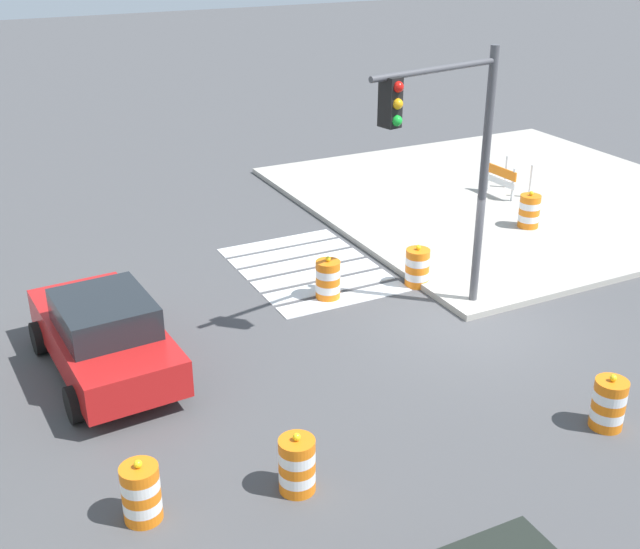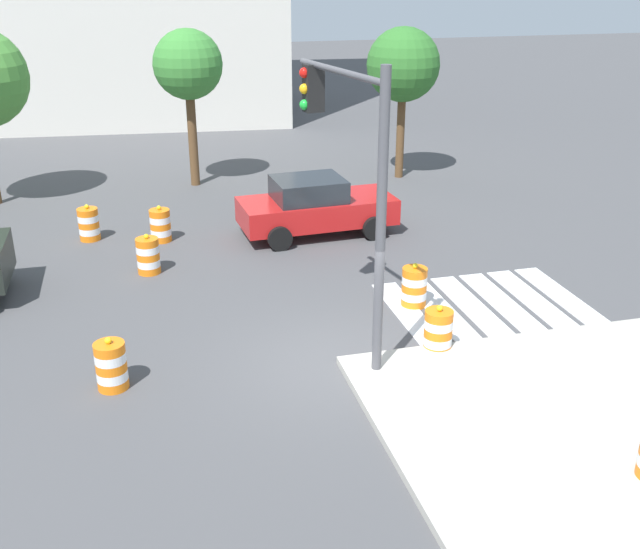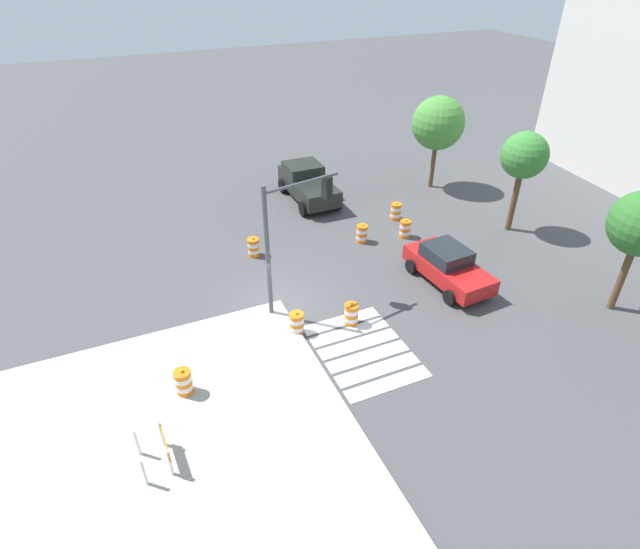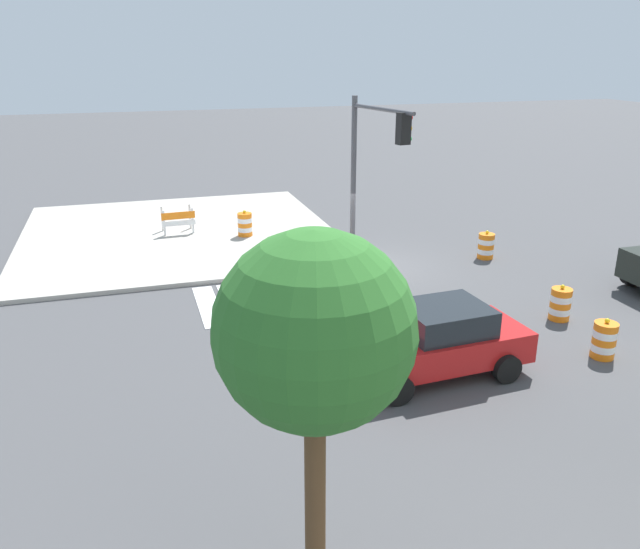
{
  "view_description": "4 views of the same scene",
  "coord_description": "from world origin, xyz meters",
  "px_view_note": "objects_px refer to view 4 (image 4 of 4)",
  "views": [
    {
      "loc": [
        -12.02,
        9.58,
        7.98
      ],
      "look_at": [
        1.46,
        2.78,
        1.1
      ],
      "focal_mm": 44.61,
      "sensor_mm": 36.0,
      "label": 1
    },
    {
      "loc": [
        -3.49,
        -12.22,
        7.19
      ],
      "look_at": [
        0.25,
        2.23,
        0.93
      ],
      "focal_mm": 42.27,
      "sensor_mm": 36.0,
      "label": 2
    },
    {
      "loc": [
        16.34,
        -5.38,
        12.73
      ],
      "look_at": [
        0.44,
        1.62,
        1.27
      ],
      "focal_mm": 28.5,
      "sensor_mm": 36.0,
      "label": 3
    },
    {
      "loc": [
        7.76,
        19.09,
        7.1
      ],
      "look_at": [
        2.49,
        1.82,
        0.64
      ],
      "focal_mm": 35.78,
      "sensor_mm": 36.0,
      "label": 4
    }
  ],
  "objects_px": {
    "traffic_barrel_median_near": "(560,304)",
    "traffic_barrel_on_sidewalk": "(245,224)",
    "sports_car": "(436,340)",
    "traffic_barrel_near_corner": "(326,283)",
    "traffic_barrel_far_curb": "(316,260)",
    "traffic_light_pole": "(373,156)",
    "street_tree_streetside_near": "(315,333)",
    "construction_barricade": "(178,219)",
    "traffic_barrel_median_far": "(604,340)",
    "traffic_barrel_lane_center": "(486,246)"
  },
  "relations": [
    {
      "from": "traffic_barrel_lane_center",
      "to": "construction_barricade",
      "type": "bearing_deg",
      "value": -30.28
    },
    {
      "from": "traffic_barrel_median_far",
      "to": "sports_car",
      "type": "bearing_deg",
      "value": -6.56
    },
    {
      "from": "traffic_barrel_near_corner",
      "to": "traffic_barrel_median_far",
      "type": "relative_size",
      "value": 1.0
    },
    {
      "from": "traffic_barrel_median_far",
      "to": "construction_barricade",
      "type": "bearing_deg",
      "value": -56.89
    },
    {
      "from": "traffic_barrel_near_corner",
      "to": "traffic_light_pole",
      "type": "xyz_separation_m",
      "value": [
        -2.02,
        -1.6,
        3.46
      ]
    },
    {
      "from": "traffic_barrel_near_corner",
      "to": "traffic_barrel_median_near",
      "type": "bearing_deg",
      "value": 148.68
    },
    {
      "from": "traffic_barrel_far_curb",
      "to": "sports_car",
      "type": "bearing_deg",
      "value": 94.86
    },
    {
      "from": "traffic_barrel_median_far",
      "to": "traffic_barrel_median_near",
      "type": "bearing_deg",
      "value": -100.87
    },
    {
      "from": "traffic_barrel_median_near",
      "to": "traffic_barrel_lane_center",
      "type": "relative_size",
      "value": 1.0
    },
    {
      "from": "sports_car",
      "to": "traffic_barrel_near_corner",
      "type": "relative_size",
      "value": 4.32
    },
    {
      "from": "traffic_barrel_far_curb",
      "to": "traffic_light_pole",
      "type": "xyz_separation_m",
      "value": [
        -1.68,
        0.57,
        3.46
      ]
    },
    {
      "from": "traffic_light_pole",
      "to": "street_tree_streetside_near",
      "type": "bearing_deg",
      "value": 65.49
    },
    {
      "from": "street_tree_streetside_near",
      "to": "traffic_barrel_far_curb",
      "type": "bearing_deg",
      "value": -106.72
    },
    {
      "from": "traffic_barrel_far_curb",
      "to": "traffic_barrel_on_sidewalk",
      "type": "relative_size",
      "value": 1.0
    },
    {
      "from": "traffic_barrel_near_corner",
      "to": "construction_barricade",
      "type": "relative_size",
      "value": 0.78
    },
    {
      "from": "traffic_light_pole",
      "to": "construction_barricade",
      "type": "bearing_deg",
      "value": -48.06
    },
    {
      "from": "traffic_barrel_median_near",
      "to": "traffic_barrel_on_sidewalk",
      "type": "relative_size",
      "value": 1.0
    },
    {
      "from": "street_tree_streetside_near",
      "to": "construction_barricade",
      "type": "bearing_deg",
      "value": -89.3
    },
    {
      "from": "traffic_barrel_on_sidewalk",
      "to": "traffic_barrel_far_curb",
      "type": "bearing_deg",
      "value": 108.32
    },
    {
      "from": "traffic_barrel_median_near",
      "to": "traffic_barrel_on_sidewalk",
      "type": "distance_m",
      "value": 12.29
    },
    {
      "from": "traffic_barrel_far_curb",
      "to": "traffic_barrel_near_corner",
      "type": "bearing_deg",
      "value": 81.14
    },
    {
      "from": "traffic_barrel_lane_center",
      "to": "traffic_light_pole",
      "type": "height_order",
      "value": "traffic_light_pole"
    },
    {
      "from": "construction_barricade",
      "to": "traffic_light_pole",
      "type": "height_order",
      "value": "traffic_light_pole"
    },
    {
      "from": "sports_car",
      "to": "traffic_light_pole",
      "type": "height_order",
      "value": "traffic_light_pole"
    },
    {
      "from": "sports_car",
      "to": "traffic_barrel_median_far",
      "type": "distance_m",
      "value": 4.3
    },
    {
      "from": "traffic_barrel_near_corner",
      "to": "traffic_barrel_median_far",
      "type": "distance_m",
      "value": 7.72
    },
    {
      "from": "traffic_barrel_median_far",
      "to": "traffic_barrel_near_corner",
      "type": "bearing_deg",
      "value": -47.47
    },
    {
      "from": "traffic_barrel_median_near",
      "to": "traffic_light_pole",
      "type": "distance_m",
      "value": 7.11
    },
    {
      "from": "traffic_barrel_lane_center",
      "to": "construction_barricade",
      "type": "relative_size",
      "value": 0.78
    },
    {
      "from": "traffic_barrel_on_sidewalk",
      "to": "construction_barricade",
      "type": "bearing_deg",
      "value": -24.55
    },
    {
      "from": "traffic_barrel_median_far",
      "to": "traffic_light_pole",
      "type": "relative_size",
      "value": 0.19
    },
    {
      "from": "traffic_barrel_median_near",
      "to": "traffic_barrel_lane_center",
      "type": "xyz_separation_m",
      "value": [
        -0.89,
        -5.38,
        0.0
      ]
    },
    {
      "from": "sports_car",
      "to": "traffic_barrel_median_near",
      "type": "xyz_separation_m",
      "value": [
        -4.69,
        -1.76,
        -0.36
      ]
    },
    {
      "from": "traffic_barrel_median_far",
      "to": "traffic_light_pole",
      "type": "height_order",
      "value": "traffic_light_pole"
    },
    {
      "from": "sports_car",
      "to": "traffic_barrel_near_corner",
      "type": "distance_m",
      "value": 5.3
    },
    {
      "from": "traffic_barrel_near_corner",
      "to": "sports_car",
      "type": "bearing_deg",
      "value": 100.52
    },
    {
      "from": "traffic_barrel_median_far",
      "to": "traffic_barrel_far_curb",
      "type": "bearing_deg",
      "value": -58.16
    },
    {
      "from": "traffic_barrel_median_far",
      "to": "traffic_barrel_on_sidewalk",
      "type": "height_order",
      "value": "traffic_barrel_on_sidewalk"
    },
    {
      "from": "traffic_barrel_near_corner",
      "to": "construction_barricade",
      "type": "distance_m",
      "value": 8.69
    },
    {
      "from": "traffic_barrel_on_sidewalk",
      "to": "street_tree_streetside_near",
      "type": "distance_m",
      "value": 17.54
    },
    {
      "from": "traffic_barrel_far_curb",
      "to": "construction_barricade",
      "type": "distance_m",
      "value": 6.97
    },
    {
      "from": "traffic_barrel_far_curb",
      "to": "construction_barricade",
      "type": "xyz_separation_m",
      "value": [
        3.97,
        -5.72,
        0.27
      ]
    },
    {
      "from": "traffic_barrel_far_curb",
      "to": "street_tree_streetside_near",
      "type": "bearing_deg",
      "value": 73.28
    },
    {
      "from": "traffic_barrel_far_curb",
      "to": "traffic_light_pole",
      "type": "distance_m",
      "value": 3.89
    },
    {
      "from": "traffic_barrel_far_curb",
      "to": "traffic_barrel_on_sidewalk",
      "type": "height_order",
      "value": "traffic_barrel_on_sidewalk"
    },
    {
      "from": "traffic_barrel_far_curb",
      "to": "construction_barricade",
      "type": "height_order",
      "value": "construction_barricade"
    },
    {
      "from": "traffic_barrel_median_near",
      "to": "construction_barricade",
      "type": "height_order",
      "value": "construction_barricade"
    },
    {
      "from": "sports_car",
      "to": "traffic_light_pole",
      "type": "xyz_separation_m",
      "value": [
        -1.05,
        -6.8,
        3.1
      ]
    },
    {
      "from": "traffic_barrel_near_corner",
      "to": "traffic_light_pole",
      "type": "relative_size",
      "value": 0.19
    },
    {
      "from": "traffic_barrel_near_corner",
      "to": "traffic_light_pole",
      "type": "bearing_deg",
      "value": -141.66
    }
  ]
}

